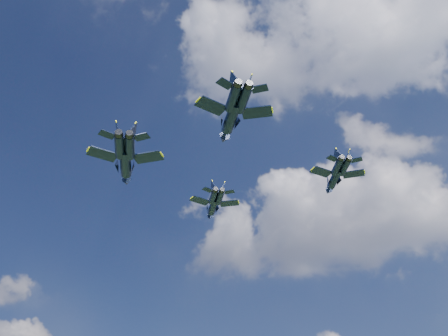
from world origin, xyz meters
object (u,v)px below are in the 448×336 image
jet_right (334,179)px  jet_slot (231,119)px  jet_left (126,164)px  jet_lead (213,207)px

jet_right → jet_slot: size_ratio=0.88×
jet_left → jet_lead: bearing=42.6°
jet_lead → jet_right: bearing=-39.4°
jet_lead → jet_slot: jet_lead is taller
jet_lead → jet_left: (-6.96, -22.91, -1.51)m
jet_left → jet_right: (33.55, 20.57, 0.23)m
jet_left → jet_slot: size_ratio=1.14×
jet_left → jet_slot: 24.38m
jet_lead → jet_left: jet_lead is taller
jet_right → jet_lead: bearing=144.9°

